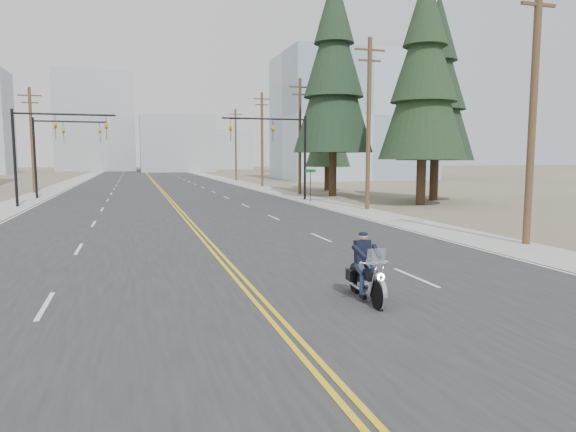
{
  "coord_description": "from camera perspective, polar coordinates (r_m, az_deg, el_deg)",
  "views": [
    {
      "loc": [
        -2.88,
        -9.1,
        3.54
      ],
      "look_at": [
        2.05,
        7.26,
        1.6
      ],
      "focal_mm": 32.0,
      "sensor_mm": 36.0,
      "label": 1
    }
  ],
  "objects": [
    {
      "name": "ground_plane",
      "position": [
        10.18,
        0.76,
        -13.87
      ],
      "size": [
        400.0,
        400.0,
        0.0
      ],
      "primitive_type": "plane",
      "color": "#776D56",
      "rests_on": "ground"
    },
    {
      "name": "road",
      "position": [
        79.24,
        -14.71,
        3.72
      ],
      "size": [
        20.0,
        200.0,
        0.01
      ],
      "primitive_type": "cube",
      "color": "#303033",
      "rests_on": "ground"
    },
    {
      "name": "sidewalk_left",
      "position": [
        79.65,
        -23.01,
        3.43
      ],
      "size": [
        3.0,
        200.0,
        0.01
      ],
      "primitive_type": "cube",
      "color": "#A5A5A0",
      "rests_on": "ground"
    },
    {
      "name": "sidewalk_right",
      "position": [
        80.48,
        -6.48,
        3.93
      ],
      "size": [
        3.0,
        200.0,
        0.01
      ],
      "primitive_type": "cube",
      "color": "#A5A5A0",
      "rests_on": "ground"
    },
    {
      "name": "traffic_mast_left",
      "position": [
        41.58,
        -25.45,
        7.79
      ],
      "size": [
        7.1,
        0.26,
        7.0
      ],
      "color": "black",
      "rests_on": "ground"
    },
    {
      "name": "traffic_mast_right",
      "position": [
        42.8,
        -0.69,
        8.35
      ],
      "size": [
        7.1,
        0.26,
        7.0
      ],
      "color": "black",
      "rests_on": "ground"
    },
    {
      "name": "traffic_mast_far",
      "position": [
        49.54,
        -24.45,
        7.45
      ],
      "size": [
        6.1,
        0.26,
        7.0
      ],
      "color": "black",
      "rests_on": "ground"
    },
    {
      "name": "street_sign",
      "position": [
        41.46,
        2.51,
        4.08
      ],
      "size": [
        0.9,
        0.06,
        2.62
      ],
      "color": "black",
      "rests_on": "ground"
    },
    {
      "name": "utility_pole_a",
      "position": [
        23.11,
        25.6,
        11.29
      ],
      "size": [
        2.2,
        0.3,
        11.0
      ],
      "color": "brown",
      "rests_on": "ground"
    },
    {
      "name": "utility_pole_b",
      "position": [
        35.68,
        8.95,
        10.33
      ],
      "size": [
        2.2,
        0.3,
        11.5
      ],
      "color": "brown",
      "rests_on": "ground"
    },
    {
      "name": "utility_pole_c",
      "position": [
        49.6,
        1.32,
        9.01
      ],
      "size": [
        2.2,
        0.3,
        11.0
      ],
      "color": "brown",
      "rests_on": "ground"
    },
    {
      "name": "utility_pole_d",
      "position": [
        64.03,
        -2.9,
        8.67
      ],
      "size": [
        2.2,
        0.3,
        11.5
      ],
      "color": "brown",
      "rests_on": "ground"
    },
    {
      "name": "utility_pole_e",
      "position": [
        80.61,
        -5.83,
        8.01
      ],
      "size": [
        2.2,
        0.3,
        11.0
      ],
      "color": "brown",
      "rests_on": "ground"
    },
    {
      "name": "utility_pole_left",
      "position": [
        57.94,
        -26.58,
        7.72
      ],
      "size": [
        2.2,
        0.3,
        10.5
      ],
      "color": "brown",
      "rests_on": "ground"
    },
    {
      "name": "glass_building",
      "position": [
        86.69,
        7.13,
        10.71
      ],
      "size": [
        24.0,
        16.0,
        20.0
      ],
      "primitive_type": "cube",
      "color": "#9EB5CC",
      "rests_on": "ground"
    },
    {
      "name": "haze_bldg_b",
      "position": [
        134.59,
        -12.25,
        7.81
      ],
      "size": [
        18.0,
        14.0,
        14.0
      ],
      "primitive_type": "cube",
      "color": "#ADB2B7",
      "rests_on": "ground"
    },
    {
      "name": "haze_bldg_c",
      "position": [
        126.7,
        3.06,
        8.95
      ],
      "size": [
        16.0,
        12.0,
        18.0
      ],
      "primitive_type": "cube",
      "color": "#B7BCC6",
      "rests_on": "ground"
    },
    {
      "name": "haze_bldg_d",
      "position": [
        149.68,
        -20.54,
        9.7
      ],
      "size": [
        20.0,
        15.0,
        26.0
      ],
      "primitive_type": "cube",
      "color": "#ADB2B7",
      "rests_on": "ground"
    },
    {
      "name": "haze_bldg_e",
      "position": [
        161.55,
        -6.89,
        7.31
      ],
      "size": [
        14.0,
        14.0,
        12.0
      ],
      "primitive_type": "cube",
      "color": "#B7BCC6",
      "rests_on": "ground"
    },
    {
      "name": "motorcyclist",
      "position": [
        12.89,
        8.76,
        -5.64
      ],
      "size": [
        1.1,
        2.24,
        1.7
      ],
      "primitive_type": null,
      "rotation": [
        0.0,
        0.0,
        3.06
      ],
      "color": "black",
      "rests_on": "ground"
    },
    {
      "name": "conifer_near",
      "position": [
        40.27,
        14.9,
        15.25
      ],
      "size": [
        6.46,
        6.46,
        17.1
      ],
      "rotation": [
        0.0,
        0.0,
        0.38
      ],
      "color": "#382619",
      "rests_on": "ground"
    },
    {
      "name": "conifer_mid",
      "position": [
        44.88,
        16.22,
        13.97
      ],
      "size": [
        6.26,
        6.26,
        16.7
      ],
      "rotation": [
        0.0,
        0.0,
        0.2
      ],
      "color": "#382619",
      "rests_on": "ground"
    },
    {
      "name": "conifer_tall",
      "position": [
        48.22,
        5.11,
        16.06
      ],
      "size": [
        7.26,
        7.26,
        20.17
      ],
      "rotation": [
        0.0,
        0.0,
        0.16
      ],
      "color": "#382619",
      "rests_on": "ground"
    },
    {
      "name": "conifer_far",
      "position": [
        55.65,
        4.48,
        10.48
      ],
      "size": [
        4.84,
        4.84,
        12.95
      ],
      "rotation": [
        0.0,
        0.0,
        0.11
      ],
      "color": "#382619",
      "rests_on": "ground"
    }
  ]
}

